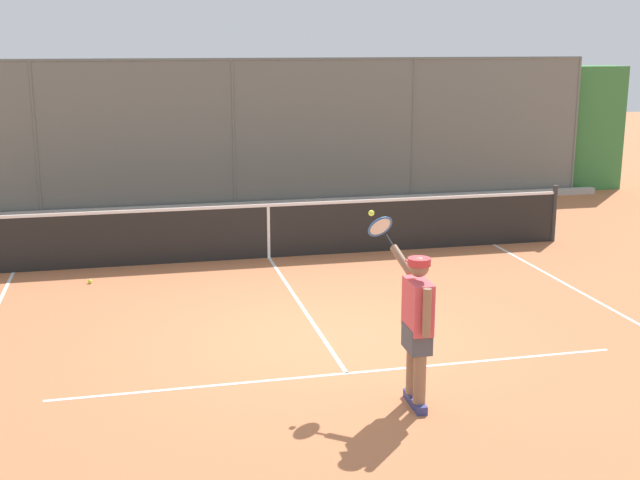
% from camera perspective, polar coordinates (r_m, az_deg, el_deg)
% --- Properties ---
extents(ground_plane, '(60.00, 60.00, 0.00)m').
position_cam_1_polar(ground_plane, '(10.64, 0.20, -6.78)').
color(ground_plane, '#B76B42').
extents(court_line_markings, '(8.56, 9.73, 0.01)m').
position_cam_1_polar(court_line_markings, '(9.26, 2.40, -9.96)').
color(court_line_markings, white).
rests_on(court_line_markings, ground).
extents(fence_backdrop, '(19.87, 1.37, 3.34)m').
position_cam_1_polar(fence_backdrop, '(19.32, -6.21, 7.06)').
color(fence_backdrop, slate).
rests_on(fence_backdrop, ground).
extents(tennis_net, '(11.00, 0.09, 1.07)m').
position_cam_1_polar(tennis_net, '(14.40, -3.58, 0.68)').
color(tennis_net, '#2D2D2D').
rests_on(tennis_net, ground).
extents(tennis_player, '(0.44, 1.36, 1.89)m').
position_cam_1_polar(tennis_player, '(8.51, 6.66, -5.54)').
color(tennis_player, navy).
rests_on(tennis_player, ground).
extents(tennis_ball_near_baseline, '(0.07, 0.07, 0.07)m').
position_cam_1_polar(tennis_ball_near_baseline, '(13.44, -15.59, -2.77)').
color(tennis_ball_near_baseline, '#CCDB33').
rests_on(tennis_ball_near_baseline, ground).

